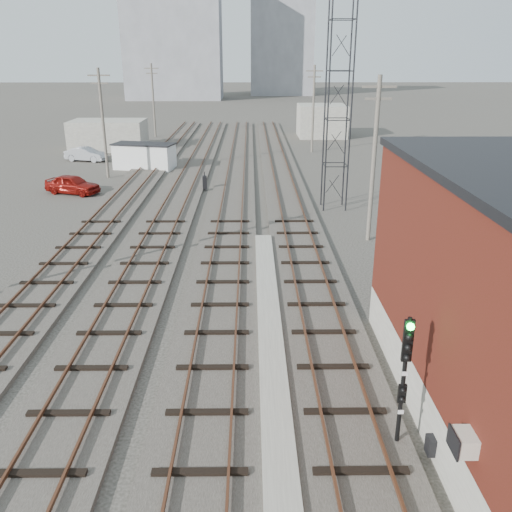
{
  "coord_description": "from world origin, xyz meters",
  "views": [
    {
      "loc": [
        -0.22,
        -1.32,
        9.94
      ],
      "look_at": [
        -0.0,
        19.5,
        2.2
      ],
      "focal_mm": 38.0,
      "sensor_mm": 36.0,
      "label": 1
    }
  ],
  "objects_px": {
    "signal_mast": "(404,375)",
    "car_silver": "(86,154)",
    "switch_stand": "(205,182)",
    "site_trailer": "(144,156)",
    "car_red": "(72,184)",
    "car_grey": "(136,155)"
  },
  "relations": [
    {
      "from": "signal_mast",
      "to": "car_silver",
      "type": "bearing_deg",
      "value": 115.6
    },
    {
      "from": "switch_stand",
      "to": "signal_mast",
      "type": "bearing_deg",
      "value": -86.6
    },
    {
      "from": "site_trailer",
      "to": "car_silver",
      "type": "relative_size",
      "value": 1.44
    },
    {
      "from": "site_trailer",
      "to": "car_red",
      "type": "relative_size",
      "value": 1.41
    },
    {
      "from": "signal_mast",
      "to": "car_red",
      "type": "distance_m",
      "value": 33.64
    },
    {
      "from": "switch_stand",
      "to": "site_trailer",
      "type": "relative_size",
      "value": 0.23
    },
    {
      "from": "signal_mast",
      "to": "site_trailer",
      "type": "height_order",
      "value": "signal_mast"
    },
    {
      "from": "switch_stand",
      "to": "site_trailer",
      "type": "bearing_deg",
      "value": 115.04
    },
    {
      "from": "site_trailer",
      "to": "car_grey",
      "type": "bearing_deg",
      "value": 125.95
    },
    {
      "from": "car_red",
      "to": "car_grey",
      "type": "distance_m",
      "value": 13.59
    },
    {
      "from": "car_red",
      "to": "car_grey",
      "type": "bearing_deg",
      "value": 10.97
    },
    {
      "from": "signal_mast",
      "to": "switch_stand",
      "type": "height_order",
      "value": "signal_mast"
    },
    {
      "from": "switch_stand",
      "to": "car_silver",
      "type": "bearing_deg",
      "value": 124.48
    },
    {
      "from": "car_red",
      "to": "car_grey",
      "type": "relative_size",
      "value": 1.06
    },
    {
      "from": "car_red",
      "to": "car_silver",
      "type": "xyz_separation_m",
      "value": [
        -2.81,
        13.58,
        -0.04
      ]
    },
    {
      "from": "switch_stand",
      "to": "car_red",
      "type": "height_order",
      "value": "switch_stand"
    },
    {
      "from": "car_silver",
      "to": "car_grey",
      "type": "height_order",
      "value": "car_silver"
    },
    {
      "from": "signal_mast",
      "to": "car_red",
      "type": "xyz_separation_m",
      "value": [
        -17.45,
        28.71,
        -1.53
      ]
    },
    {
      "from": "signal_mast",
      "to": "car_silver",
      "type": "distance_m",
      "value": 46.93
    },
    {
      "from": "switch_stand",
      "to": "car_red",
      "type": "bearing_deg",
      "value": 174.43
    },
    {
      "from": "switch_stand",
      "to": "car_silver",
      "type": "xyz_separation_m",
      "value": [
        -12.78,
        12.67,
        0.04
      ]
    },
    {
      "from": "switch_stand",
      "to": "car_red",
      "type": "relative_size",
      "value": 0.32
    }
  ]
}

